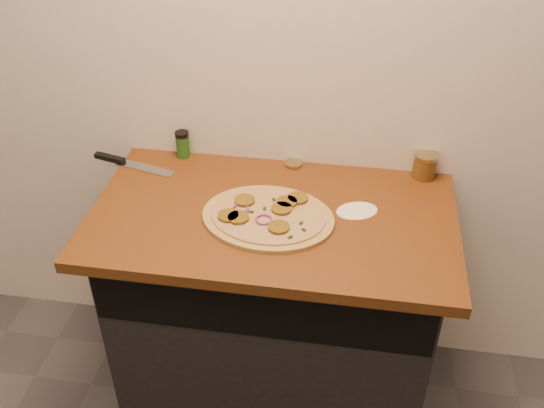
% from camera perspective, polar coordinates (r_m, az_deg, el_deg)
% --- Properties ---
extents(cabinet, '(1.10, 0.60, 0.86)m').
position_cam_1_polar(cabinet, '(2.32, 0.19, -9.75)').
color(cabinet, black).
rests_on(cabinet, ground).
extents(countertop, '(1.20, 0.70, 0.04)m').
position_cam_1_polar(countertop, '(2.00, 0.08, -1.27)').
color(countertop, brown).
rests_on(countertop, cabinet).
extents(pizza, '(0.47, 0.47, 0.03)m').
position_cam_1_polar(pizza, '(1.96, -0.43, -1.15)').
color(pizza, tan).
rests_on(pizza, countertop).
extents(chefs_knife, '(0.33, 0.11, 0.02)m').
position_cam_1_polar(chefs_knife, '(2.30, -13.55, 3.80)').
color(chefs_knife, '#B7BAC1').
rests_on(chefs_knife, countertop).
extents(mason_jar_lid, '(0.07, 0.07, 0.01)m').
position_cam_1_polar(mason_jar_lid, '(2.23, 2.06, 3.79)').
color(mason_jar_lid, tan).
rests_on(mason_jar_lid, countertop).
extents(salsa_jar, '(0.09, 0.09, 0.09)m').
position_cam_1_polar(salsa_jar, '(2.21, 14.18, 3.56)').
color(salsa_jar, maroon).
rests_on(salsa_jar, countertop).
extents(spice_shaker, '(0.05, 0.05, 0.10)m').
position_cam_1_polar(spice_shaker, '(2.28, -8.40, 5.58)').
color(spice_shaker, '#215B1C').
rests_on(spice_shaker, countertop).
extents(flour_spill, '(0.19, 0.19, 0.00)m').
position_cam_1_polar(flour_spill, '(2.02, 8.00, -0.63)').
color(flour_spill, white).
rests_on(flour_spill, countertop).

